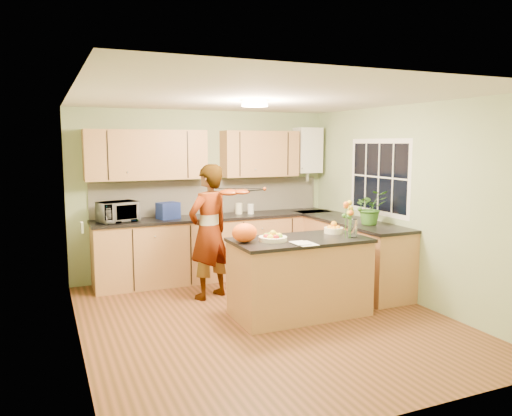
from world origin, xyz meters
name	(u,v)px	position (x,y,z in m)	size (l,w,h in m)	color
floor	(265,319)	(0.00, 0.00, 0.00)	(4.50, 4.50, 0.00)	#513217
ceiling	(266,98)	(0.00, 0.00, 2.50)	(4.00, 4.50, 0.02)	silver
wall_back	(205,193)	(0.00, 2.25, 1.25)	(4.00, 0.02, 2.50)	#95AA7A
wall_front	(397,252)	(0.00, -2.25, 1.25)	(4.00, 0.02, 2.50)	#95AA7A
wall_left	(76,223)	(-2.00, 0.00, 1.25)	(0.02, 4.50, 2.50)	#95AA7A
wall_right	(408,203)	(2.00, 0.00, 1.25)	(0.02, 4.50, 2.50)	#95AA7A
back_counter	(218,247)	(0.10, 1.95, 0.47)	(3.64, 0.62, 0.94)	#A76E42
right_counter	(349,252)	(1.70, 0.85, 0.47)	(0.62, 2.24, 0.94)	#A76E42
splashback	(211,197)	(0.10, 2.23, 1.20)	(3.60, 0.02, 0.52)	beige
upper_cabinets	(196,154)	(-0.18, 2.08, 1.85)	(3.20, 0.34, 0.70)	#A76E42
boiler	(308,150)	(1.70, 2.09, 1.90)	(0.40, 0.30, 0.86)	white
window_right	(379,177)	(1.99, 0.60, 1.55)	(0.01, 1.30, 1.05)	white
light_switch	(82,227)	(-1.99, -0.60, 1.30)	(0.02, 0.09, 0.09)	white
ceiling_lamp	(255,104)	(0.00, 0.30, 2.46)	(0.30, 0.30, 0.07)	#FFEABF
peninsula_island	(300,277)	(0.45, 0.00, 0.46)	(1.59, 0.82, 0.91)	#A76E42
fruit_dish	(273,237)	(0.10, 0.00, 0.96)	(0.32, 0.32, 0.11)	#F3E8C2
orange_bowl	(334,228)	(1.00, 0.15, 0.97)	(0.24, 0.24, 0.14)	#F3E8C2
flower_vase	(353,211)	(1.05, -0.18, 1.23)	(0.26, 0.26, 0.47)	silver
orange_bag	(245,233)	(-0.23, 0.05, 1.02)	(0.29, 0.24, 0.22)	#F75614
papers	(305,243)	(0.35, -0.30, 0.92)	(0.21, 0.28, 0.01)	silver
violinist	(209,232)	(-0.32, 1.05, 0.87)	(0.64, 0.42, 1.75)	tan
violin	(229,192)	(-0.12, 0.83, 1.40)	(0.62, 0.25, 0.12)	#521905
microwave	(118,212)	(-1.34, 1.93, 1.08)	(0.51, 0.34, 0.28)	white
blue_box	(168,211)	(-0.64, 1.95, 1.06)	(0.29, 0.21, 0.23)	navy
kettle	(218,208)	(0.10, 1.92, 1.06)	(0.16, 0.16, 0.30)	#AEAEB3
jar_cream	(239,209)	(0.47, 2.00, 1.02)	(0.11, 0.11, 0.17)	#F3E8C2
jar_white	(251,209)	(0.63, 1.94, 1.02)	(0.10, 0.10, 0.15)	white
potted_plant	(371,207)	(1.70, 0.37, 1.17)	(0.42, 0.36, 0.46)	#366A23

